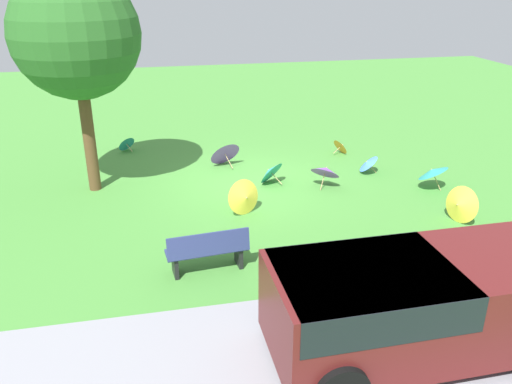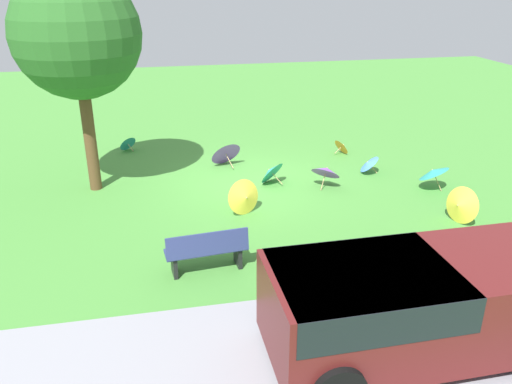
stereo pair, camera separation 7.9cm
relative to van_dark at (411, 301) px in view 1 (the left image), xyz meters
name	(u,v)px [view 1 (the left image)]	position (x,y,z in m)	size (l,w,h in m)	color
ground	(247,183)	(1.06, -7.34, -0.91)	(40.00, 40.00, 0.00)	#478C38
road_strip	(342,363)	(1.06, 0.09, -0.91)	(40.00, 3.74, 0.01)	gray
van_dark	(411,301)	(0.00, 0.00, 0.00)	(4.62, 2.16, 1.53)	#591919
park_bench	(208,251)	(2.72, -2.93, -0.45)	(1.64, 0.63, 0.90)	navy
shade_tree	(76,35)	(5.19, -7.78, 3.12)	(3.14, 3.14, 5.63)	brown
parasol_purple_0	(326,171)	(-0.98, -6.65, -0.45)	(1.08, 1.08, 0.76)	tan
parasol_orange_0	(341,146)	(-2.40, -9.19, -0.65)	(0.58, 0.66, 0.53)	tan
parasol_blue_1	(368,163)	(-2.52, -7.39, -0.60)	(0.72, 0.78, 0.56)	tan
parasol_teal_0	(126,143)	(4.42, -10.93, -0.65)	(0.69, 0.65, 0.53)	tan
parasol_yellow_0	(460,205)	(-3.31, -3.90, -0.46)	(0.92, 0.94, 0.89)	tan
parasol_purple_1	(224,152)	(1.47, -8.89, -0.49)	(1.11, 0.96, 0.85)	tan
parasol_yellow_1	(245,197)	(1.51, -5.37, -0.47)	(0.93, 0.87, 0.88)	tan
parasol_teal_2	(432,171)	(-3.73, -5.90, -0.41)	(1.13, 1.13, 0.76)	tan
parasol_teal_3	(270,171)	(0.45, -7.19, -0.56)	(0.96, 0.95, 0.71)	tan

